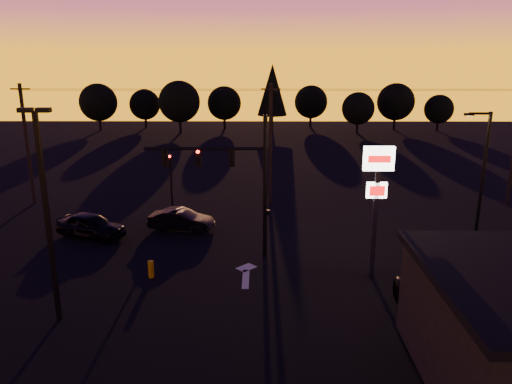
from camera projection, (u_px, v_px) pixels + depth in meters
ground at (235, 288)px, 24.52m from camera, size 120.00×120.00×0.00m
lane_arrow at (246, 273)px, 26.12m from camera, size 1.20×3.10×0.01m
traffic_signal_mast at (236, 172)px, 27.01m from camera, size 6.79×0.52×8.58m
secondary_signal at (171, 175)px, 34.81m from camera, size 0.30×0.31×4.35m
parking_lot_light at (46, 204)px, 20.24m from camera, size 1.25×0.30×9.14m
pylon_sign at (377, 184)px, 24.57m from camera, size 1.50×0.28×6.80m
streetlight at (481, 175)px, 28.51m from camera, size 1.55×0.35×8.00m
utility_pole_0 at (27, 144)px, 36.83m from camera, size 1.40×0.26×9.00m
utility_pole_1 at (270, 144)px, 36.71m from camera, size 1.40×0.26×9.00m
power_wires at (271, 89)px, 35.62m from camera, size 36.00×1.22×0.07m
bollard at (151, 269)px, 25.59m from camera, size 0.30×0.30×0.89m
tree_0 at (98, 102)px, 71.63m from camera, size 5.36×5.36×6.74m
tree_1 at (145, 105)px, 74.65m from camera, size 4.54×4.54×5.71m
tree_2 at (179, 102)px, 69.55m from camera, size 5.77×5.78×7.26m
tree_3 at (224, 103)px, 73.53m from camera, size 4.95×4.95×6.22m
tree_4 at (272, 90)px, 70.00m from camera, size 4.18×4.18×9.50m
tree_5 at (311, 102)px, 75.37m from camera, size 4.95×4.95×6.22m
tree_6 at (358, 108)px, 69.65m from camera, size 4.54×4.54×5.71m
tree_7 at (396, 102)px, 72.32m from camera, size 5.36×5.36×6.74m
tree_8 at (439, 109)px, 71.58m from camera, size 4.12×4.12×5.19m
car_left at (91, 225)px, 31.06m from camera, size 4.80×3.28×1.52m
car_mid at (181, 220)px, 32.27m from camera, size 4.37×2.22×1.37m
suv_parked at (430, 303)px, 21.67m from camera, size 2.22×4.80×1.33m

